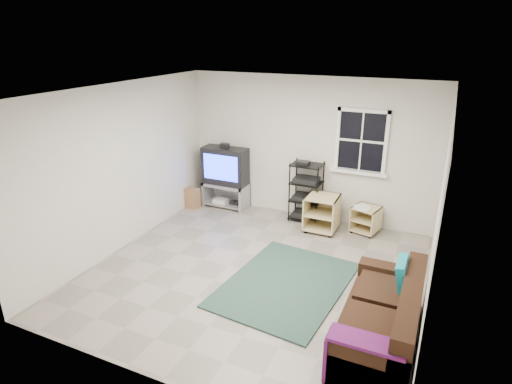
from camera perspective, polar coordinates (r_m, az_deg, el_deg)
The scene contains 8 objects.
room at distance 7.56m, azimuth 13.83°, elevation 6.07°, with size 4.60×4.62×4.60m.
tv_unit at distance 8.40m, azimuth -4.08°, elevation 2.64°, with size 0.88×0.44×1.30m.
av_rack at distance 7.89m, azimuth 6.66°, elevation -0.44°, with size 0.56×0.41×1.12m.
side_table_left at distance 7.59m, azimuth 8.86°, elevation -2.57°, with size 0.55×0.55×0.64m.
side_table_right at distance 7.68m, azimuth 14.48°, elevation -3.28°, with size 0.51×0.51×0.49m.
sofa at distance 5.17m, azimuth 16.59°, elevation -16.03°, with size 0.79×1.79×0.82m.
shag_rug at distance 6.09m, azimuth 3.98°, elevation -12.14°, with size 1.51×2.07×0.02m, color #332416.
paper_bag at distance 8.58m, azimuth -8.49°, elevation -0.80°, with size 0.28×0.18×0.40m, color olive.
Camera 1 is at (2.25, -4.95, 3.31)m, focal length 30.00 mm.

